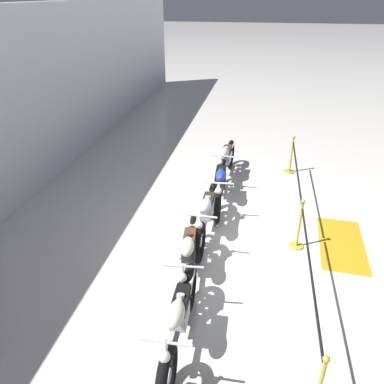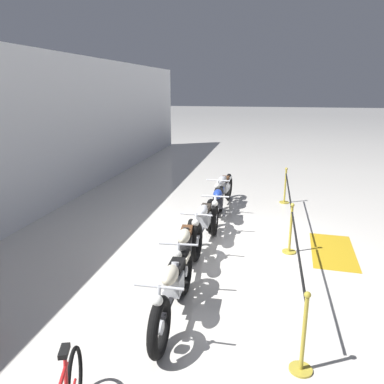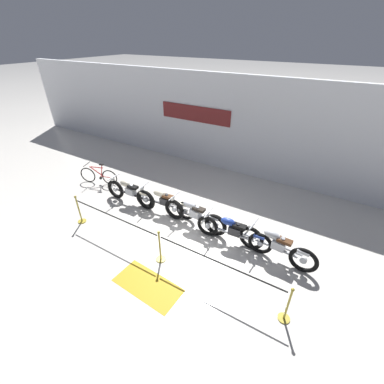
# 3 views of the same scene
# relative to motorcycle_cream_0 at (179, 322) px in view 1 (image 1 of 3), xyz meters

# --- Properties ---
(ground_plane) EXTENTS (120.00, 120.00, 0.00)m
(ground_plane) POSITION_rel_motorcycle_cream_0_xyz_m (2.76, -0.53, -0.47)
(ground_plane) COLOR silver
(motorcycle_cream_0) EXTENTS (2.28, 0.62, 0.97)m
(motorcycle_cream_0) POSITION_rel_motorcycle_cream_0_xyz_m (0.00, 0.00, 0.00)
(motorcycle_cream_0) COLOR black
(motorcycle_cream_0) RESTS_ON ground
(motorcycle_cream_1) EXTENTS (2.40, 0.63, 0.93)m
(motorcycle_cream_1) POSITION_rel_motorcycle_cream_0_xyz_m (1.46, 0.16, -0.01)
(motorcycle_cream_1) COLOR black
(motorcycle_cream_1) RESTS_ON ground
(motorcycle_silver_2) EXTENTS (2.37, 0.62, 0.97)m
(motorcycle_silver_2) POSITION_rel_motorcycle_cream_0_xyz_m (2.76, 0.05, -0.00)
(motorcycle_silver_2) COLOR black
(motorcycle_silver_2) RESTS_ON ground
(motorcycle_blue_3) EXTENTS (2.40, 0.62, 0.94)m
(motorcycle_blue_3) POSITION_rel_motorcycle_cream_0_xyz_m (4.18, -0.06, -0.01)
(motorcycle_blue_3) COLOR black
(motorcycle_blue_3) RESTS_ON ground
(motorcycle_silver_4) EXTENTS (2.29, 0.62, 0.97)m
(motorcycle_silver_4) POSITION_rel_motorcycle_cream_0_xyz_m (5.48, -0.03, 0.01)
(motorcycle_silver_4) COLOR black
(motorcycle_silver_4) RESTS_ON ground
(stanchion_far_left) EXTENTS (6.95, 0.28, 1.05)m
(stanchion_far_left) POSITION_rel_motorcycle_cream_0_xyz_m (1.52, -1.74, 0.22)
(stanchion_far_left) COLOR gold
(stanchion_far_left) RESTS_ON ground
(stanchion_mid_left) EXTENTS (0.28, 0.28, 1.05)m
(stanchion_mid_left) POSITION_rel_motorcycle_cream_0_xyz_m (2.72, -1.74, -0.12)
(stanchion_mid_left) COLOR gold
(stanchion_mid_left) RESTS_ON ground
(stanchion_mid_right) EXTENTS (0.28, 0.28, 1.05)m
(stanchion_mid_right) POSITION_rel_motorcycle_cream_0_xyz_m (6.21, -1.74, -0.12)
(stanchion_mid_right) COLOR gold
(stanchion_mid_right) RESTS_ON ground
(floor_banner) EXTENTS (1.86, 0.95, 0.01)m
(floor_banner) POSITION_rel_motorcycle_cream_0_xyz_m (2.96, -2.63, -0.47)
(floor_banner) COLOR #B78E19
(floor_banner) RESTS_ON ground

